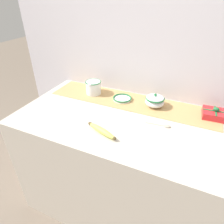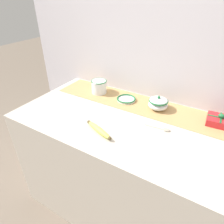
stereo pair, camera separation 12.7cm
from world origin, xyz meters
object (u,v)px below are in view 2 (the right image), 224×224
at_px(banana, 99,130).
at_px(spoon, 165,130).
at_px(small_dish, 126,99).
at_px(cream_pitcher, 99,86).
at_px(sugar_bowl, 158,103).
at_px(gift_box, 220,121).

relative_size(banana, spoon, 1.42).
bearing_deg(small_dish, cream_pitcher, 178.79).
bearing_deg(sugar_bowl, cream_pitcher, 179.90).
bearing_deg(gift_box, cream_pitcher, -178.62).
bearing_deg(spoon, banana, -151.24).
relative_size(spoon, gift_box, 0.98).
bearing_deg(sugar_bowl, banana, -115.28).
relative_size(small_dish, spoon, 0.90).
distance_m(sugar_bowl, spoon, 0.25).
height_order(cream_pitcher, spoon, cream_pitcher).
height_order(cream_pitcher, sugar_bowl, cream_pitcher).
distance_m(banana, spoon, 0.40).
relative_size(sugar_bowl, spoon, 0.85).
xyz_separation_m(sugar_bowl, banana, (-0.20, -0.43, -0.03)).
bearing_deg(spoon, sugar_bowl, 116.15).
relative_size(cream_pitcher, sugar_bowl, 1.06).
height_order(cream_pitcher, gift_box, cream_pitcher).
bearing_deg(banana, small_dish, 95.49).
bearing_deg(gift_box, banana, -142.78).
xyz_separation_m(cream_pitcher, small_dish, (0.25, -0.01, -0.05)).
bearing_deg(sugar_bowl, small_dish, -178.98).
xyz_separation_m(cream_pitcher, sugar_bowl, (0.49, -0.00, -0.01)).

